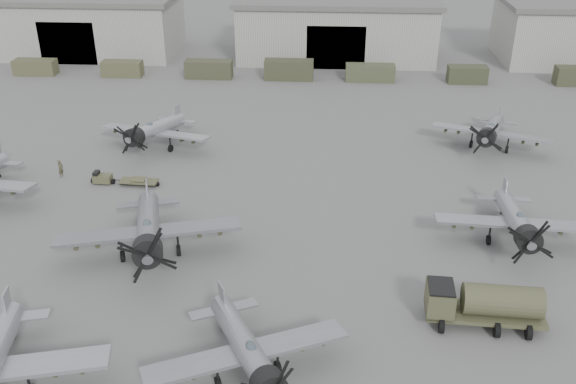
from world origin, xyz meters
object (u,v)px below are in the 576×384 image
aircraft_near_1 (248,352)px  ground_crew (61,168)px  fuel_tanker (484,302)px  aircraft_far_0 (153,130)px  aircraft_far_1 (491,131)px  aircraft_mid_1 (148,230)px  aircraft_mid_2 (517,221)px  tug_trailer (116,179)px

aircraft_near_1 → ground_crew: bearing=104.6°
aircraft_near_1 → fuel_tanker: bearing=-1.4°
aircraft_far_0 → aircraft_near_1: bearing=-52.1°
aircraft_far_0 → aircraft_far_1: 33.61m
aircraft_mid_1 → aircraft_mid_2: 27.01m
aircraft_near_1 → fuel_tanker: size_ratio=1.53×
aircraft_mid_2 → tug_trailer: size_ratio=2.01×
aircraft_mid_2 → aircraft_far_0: 35.51m
ground_crew → aircraft_far_0: bearing=-33.8°
aircraft_near_1 → fuel_tanker: 15.18m
aircraft_mid_1 → fuel_tanker: (22.55, -5.90, -0.81)m
aircraft_far_0 → aircraft_far_1: (33.55, 1.97, 0.01)m
aircraft_far_0 → ground_crew: aircraft_far_0 is taller
aircraft_near_1 → tug_trailer: size_ratio=1.92×
aircraft_mid_2 → aircraft_far_1: bearing=87.2°
aircraft_far_1 → fuel_tanker: aircraft_far_1 is taller
tug_trailer → aircraft_far_1: bearing=18.4°
aircraft_mid_2 → aircraft_far_1: aircraft_mid_2 is taller
aircraft_mid_1 → aircraft_mid_2: bearing=-7.8°
aircraft_mid_2 → fuel_tanker: aircraft_mid_2 is taller
aircraft_near_1 → aircraft_far_1: 39.24m
aircraft_mid_2 → aircraft_far_0: aircraft_mid_2 is taller
aircraft_mid_1 → fuel_tanker: aircraft_mid_1 is taller
fuel_tanker → tug_trailer: (-28.77, 17.81, -1.17)m
aircraft_near_1 → ground_crew: size_ratio=6.79×
tug_trailer → aircraft_mid_2: bearing=-11.7°
aircraft_mid_1 → tug_trailer: bearing=102.4°
aircraft_far_0 → tug_trailer: (-1.48, -7.89, -1.66)m
aircraft_near_1 → aircraft_mid_2: bearing=15.5°
aircraft_far_1 → ground_crew: size_ratio=6.94×
aircraft_near_1 → aircraft_far_0: (-13.35, 31.67, -0.01)m
aircraft_mid_1 → aircraft_far_1: 36.11m
aircraft_near_1 → ground_crew: 32.20m
aircraft_far_0 → aircraft_mid_2: bearing=-12.3°
aircraft_mid_2 → aircraft_near_1: bearing=-136.4°
aircraft_mid_2 → fuel_tanker: 10.28m
tug_trailer → ground_crew: size_ratio=3.54×
aircraft_near_1 → aircraft_far_0: aircraft_near_1 is taller
ground_crew → tug_trailer: bearing=-89.5°
aircraft_far_1 → ground_crew: bearing=-147.6°
aircraft_far_0 → aircraft_far_1: aircraft_far_1 is taller
aircraft_near_1 → aircraft_far_1: size_ratio=0.98×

